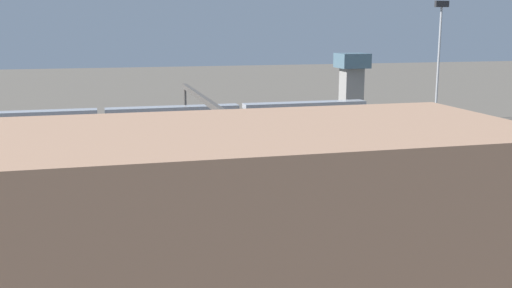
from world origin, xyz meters
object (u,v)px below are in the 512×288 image
object	(u,v)px
train_on_track_8	(329,174)
train_on_track_5	(452,139)
train_on_track_0	(173,121)
control_tower	(352,80)
signal_gantry	(206,105)
maintenance_shed	(232,219)
light_mast_0	(440,44)

from	to	relation	value
train_on_track_8	train_on_track_5	size ratio (longest dim) A/B	11.98
train_on_track_5	train_on_track_8	bearing A→B (deg)	30.30
train_on_track_0	control_tower	distance (m)	41.15
train_on_track_8	control_tower	size ratio (longest dim) A/B	9.03
signal_gantry	train_on_track_0	bearing A→B (deg)	-83.05
train_on_track_5	train_on_track_0	world-z (taller)	same
train_on_track_0	signal_gantry	xyz separation A→B (m)	(-2.44, 20.00, 5.19)
signal_gantry	maintenance_shed	bearing A→B (deg)	82.30
control_tower	signal_gantry	bearing A→B (deg)	41.96
train_on_track_8	maintenance_shed	distance (m)	31.12
train_on_track_8	signal_gantry	world-z (taller)	signal_gantry
train_on_track_0	maintenance_shed	size ratio (longest dim) A/B	1.81
train_on_track_8	light_mast_0	size ratio (longest dim) A/B	5.08
light_mast_0	control_tower	world-z (taller)	light_mast_0
train_on_track_8	train_on_track_0	size ratio (longest dim) A/B	1.68
maintenance_shed	train_on_track_8	bearing A→B (deg)	-123.59
train_on_track_0	light_mast_0	distance (m)	54.47
train_on_track_8	light_mast_0	world-z (taller)	light_mast_0
control_tower	train_on_track_0	bearing A→B (deg)	18.12
train_on_track_0	maintenance_shed	world-z (taller)	maintenance_shed
maintenance_shed	signal_gantry	bearing A→B (deg)	-97.70
train_on_track_0	control_tower	xyz separation A→B (m)	(-38.80, -12.70, 5.16)
light_mast_0	train_on_track_8	bearing A→B (deg)	47.31
train_on_track_5	control_tower	distance (m)	38.11
train_on_track_8	train_on_track_5	bearing A→B (deg)	-149.70
train_on_track_8	maintenance_shed	world-z (taller)	maintenance_shed
signal_gantry	control_tower	bearing A→B (deg)	-138.04
train_on_track_5	light_mast_0	bearing A→B (deg)	-116.48
train_on_track_0	light_mast_0	xyz separation A→B (m)	(-52.88, -2.88, 12.74)
control_tower	train_on_track_5	bearing A→B (deg)	90.29
train_on_track_0	maintenance_shed	distance (m)	65.89
light_mast_0	control_tower	bearing A→B (deg)	-34.88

